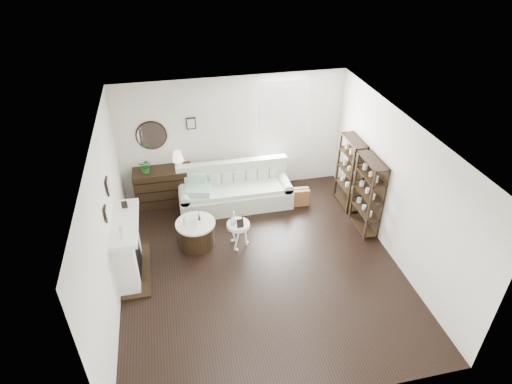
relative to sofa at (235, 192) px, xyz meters
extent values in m
plane|color=black|center=(0.11, -2.08, -0.32)|extent=(5.50, 5.50, 0.00)
plane|color=white|center=(0.11, -2.08, 2.38)|extent=(5.50, 5.50, 0.00)
plane|color=silver|center=(0.11, 0.67, 1.03)|extent=(5.00, 0.00, 5.00)
plane|color=silver|center=(0.11, -4.83, 1.03)|extent=(5.00, 0.00, 5.00)
plane|color=silver|center=(-2.39, -2.08, 1.03)|extent=(0.00, 5.50, 5.50)
plane|color=silver|center=(2.61, -2.08, 1.03)|extent=(0.00, 5.50, 5.50)
cube|color=white|center=(1.21, 0.65, 1.28)|extent=(1.00, 0.02, 1.80)
cube|color=white|center=(1.21, 0.59, 1.28)|extent=(1.15, 0.02, 1.90)
cylinder|color=silver|center=(-1.64, 0.64, 1.23)|extent=(0.60, 0.03, 0.60)
cube|color=black|center=(-0.79, 0.64, 1.43)|extent=(0.20, 0.03, 0.26)
cube|color=white|center=(-2.22, -1.78, 0.23)|extent=(0.34, 1.20, 1.10)
cube|color=black|center=(-2.19, -1.78, 0.08)|extent=(0.30, 0.65, 0.70)
cube|color=white|center=(-2.17, -1.78, 0.80)|extent=(0.44, 1.35, 0.08)
cube|color=black|center=(-2.14, -1.78, -0.29)|extent=(0.50, 1.40, 0.05)
cylinder|color=silver|center=(-2.17, -2.23, 0.95)|extent=(0.08, 0.08, 0.22)
cube|color=black|center=(-2.17, -1.38, 0.91)|extent=(0.10, 0.03, 0.14)
cube|color=black|center=(-2.36, -2.13, 1.28)|extent=(0.03, 0.18, 0.24)
cube|color=black|center=(-2.36, -1.48, 1.38)|extent=(0.03, 0.22, 0.28)
cube|color=black|center=(2.44, -0.53, 0.48)|extent=(0.30, 0.80, 1.60)
cylinder|color=beige|center=(2.42, -0.78, 0.20)|extent=(0.08, 0.08, 0.11)
cylinder|color=beige|center=(2.42, -0.53, 0.20)|extent=(0.08, 0.08, 0.11)
cylinder|color=beige|center=(2.42, -0.28, 0.20)|extent=(0.08, 0.08, 0.11)
cylinder|color=beige|center=(2.42, -0.78, 0.60)|extent=(0.08, 0.08, 0.11)
cylinder|color=beige|center=(2.42, -0.53, 0.60)|extent=(0.08, 0.08, 0.11)
cylinder|color=beige|center=(2.42, -0.28, 0.60)|extent=(0.08, 0.08, 0.11)
cylinder|color=beige|center=(2.42, -0.78, 1.00)|extent=(0.08, 0.08, 0.11)
cylinder|color=beige|center=(2.42, -0.53, 1.00)|extent=(0.08, 0.08, 0.11)
cylinder|color=beige|center=(2.42, -0.28, 1.00)|extent=(0.08, 0.08, 0.11)
cube|color=black|center=(2.44, -1.43, 0.48)|extent=(0.30, 0.80, 1.60)
cylinder|color=beige|center=(2.42, -1.68, 0.20)|extent=(0.08, 0.08, 0.11)
cylinder|color=beige|center=(2.42, -1.43, 0.20)|extent=(0.08, 0.08, 0.11)
cylinder|color=beige|center=(2.42, -1.18, 0.20)|extent=(0.08, 0.08, 0.11)
cylinder|color=beige|center=(2.42, -1.68, 0.60)|extent=(0.08, 0.08, 0.11)
cylinder|color=beige|center=(2.42, -1.43, 0.60)|extent=(0.08, 0.08, 0.11)
cylinder|color=beige|center=(2.42, -1.18, 0.60)|extent=(0.08, 0.08, 0.11)
cylinder|color=beige|center=(2.42, -1.68, 1.00)|extent=(0.08, 0.08, 0.11)
cylinder|color=beige|center=(2.42, -1.43, 1.00)|extent=(0.08, 0.08, 0.11)
cylinder|color=beige|center=(2.42, -1.18, 1.00)|extent=(0.08, 0.08, 0.11)
cube|color=#B0BBA6|center=(0.00, -0.08, -0.12)|extent=(2.45, 0.85, 0.40)
cube|color=#B0BBA6|center=(0.00, -0.10, 0.13)|extent=(2.12, 0.68, 0.09)
cube|color=#B0BBA6|center=(0.00, 0.25, 0.26)|extent=(2.45, 0.19, 0.75)
cube|color=#B0BBA6|center=(-1.11, -0.08, -0.07)|extent=(0.21, 0.80, 0.49)
cube|color=#B0BBA6|center=(1.11, -0.08, -0.07)|extent=(0.21, 0.80, 0.49)
cube|color=#29976A|center=(-0.80, -0.12, 0.25)|extent=(0.64, 0.57, 0.14)
cube|color=brown|center=(1.31, -0.33, -0.12)|extent=(0.61, 0.24, 0.40)
cube|color=black|center=(-1.52, 0.39, 0.10)|extent=(1.26, 0.53, 0.84)
cube|color=black|center=(-1.52, 0.12, -0.08)|extent=(1.21, 0.01, 0.02)
cube|color=black|center=(-1.52, 0.12, 0.15)|extent=(1.21, 0.01, 0.02)
cube|color=black|center=(-1.52, 0.12, 0.38)|extent=(1.21, 0.01, 0.01)
imported|color=#1D5E1A|center=(-1.83, 0.34, 0.68)|extent=(0.36, 0.34, 0.32)
cylinder|color=black|center=(-0.97, -1.23, -0.07)|extent=(0.70, 0.70, 0.49)
cylinder|color=silver|center=(-0.97, -1.23, 0.20)|extent=(0.77, 0.77, 0.04)
cylinder|color=white|center=(-0.18, -1.44, 0.21)|extent=(0.44, 0.44, 0.03)
cylinder|color=white|center=(-0.18, -1.44, 0.17)|extent=(0.45, 0.45, 0.02)
cylinder|color=white|center=(-0.18, -1.44, -0.06)|extent=(0.04, 0.04, 0.51)
cylinder|color=silver|center=(-1.17, -1.31, 0.35)|extent=(0.06, 0.06, 0.27)
cube|color=silver|center=(-1.03, -1.42, 0.32)|extent=(0.17, 0.11, 0.21)
cube|color=black|center=(-0.16, -1.56, 0.31)|extent=(0.13, 0.05, 0.17)
camera|label=1|loc=(-1.23, -7.84, 5.19)|focal=30.00mm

